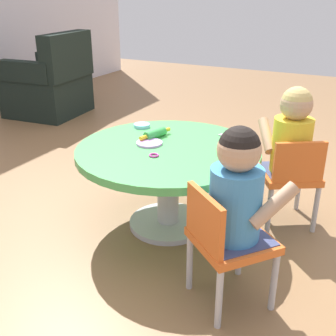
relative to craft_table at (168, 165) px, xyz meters
name	(u,v)px	position (x,y,z in m)	size (l,w,h in m)	color
ground_plane	(168,225)	(0.00, 0.00, -0.38)	(10.00, 10.00, 0.00)	olive
craft_table	(168,165)	(0.00, 0.00, 0.00)	(0.98, 0.98, 0.48)	silver
child_chair_left	(225,241)	(-0.45, -0.50, -0.07)	(0.42, 0.42, 0.54)	#B7B7BC
seated_child_left	(237,189)	(-0.42, -0.52, 0.16)	(0.44, 0.43, 0.51)	#3F4772
child_chair_right	(290,175)	(0.32, -0.59, -0.07)	(0.41, 0.41, 0.54)	#B7B7BC
seated_child_right	(292,134)	(0.36, -0.57, 0.16)	(0.44, 0.41, 0.51)	#3F4772
armchair_dark	(51,85)	(1.47, 2.15, -0.07)	(0.77, 0.78, 0.85)	black
rolling_pin	(155,134)	(0.10, 0.14, 0.12)	(0.23, 0.09, 0.05)	green
craft_scissors	(232,138)	(0.30, -0.25, 0.10)	(0.09, 0.14, 0.01)	silver
playdough_blob_0	(142,126)	(0.24, 0.30, 0.11)	(0.10, 0.10, 0.02)	#8CCCF2
playdough_blob_1	(149,143)	(0.00, 0.11, 0.11)	(0.14, 0.14, 0.01)	#CC99E5
cookie_cutter_0	(154,155)	(-0.14, 0.01, 0.10)	(0.05, 0.05, 0.01)	#D83FA5
cookie_cutter_1	(161,130)	(0.22, 0.16, 0.10)	(0.06, 0.06, 0.01)	#3F99D8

